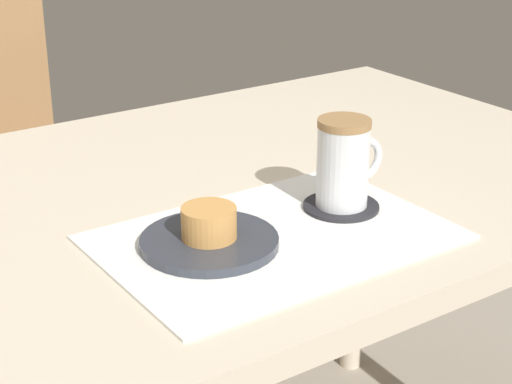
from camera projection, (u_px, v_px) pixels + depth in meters
The scene contains 6 objects.
dining_table at pixel (201, 235), 1.26m from camera, with size 1.35×0.81×0.73m.
placemat at pixel (274, 237), 1.08m from camera, with size 0.43×0.29×0.00m, color white.
pastry_plate at pixel (209, 242), 1.05m from camera, with size 0.17×0.17×0.01m, color #333842.
pastry at pixel (209, 223), 1.04m from camera, with size 0.07×0.07×0.04m, color tan.
coffee_coaster at pixel (341, 206), 1.16m from camera, with size 0.10×0.10×0.01m, color #232328.
coffee_mug at pixel (344, 162), 1.14m from camera, with size 0.10×0.07×0.12m.
Camera 1 is at (-0.58, -0.99, 1.20)m, focal length 60.00 mm.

